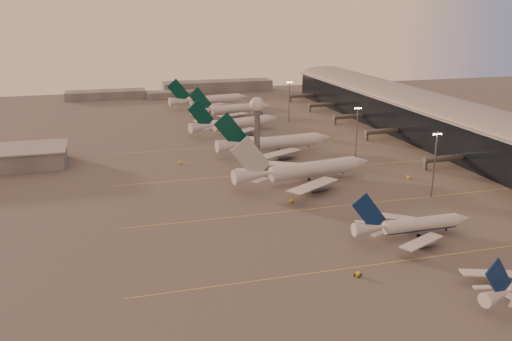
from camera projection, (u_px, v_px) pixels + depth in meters
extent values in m
plane|color=#555353|center=(365.00, 286.00, 139.15)|extent=(700.00, 700.00, 0.00)
cube|color=#E6D651|center=(443.00, 255.00, 156.09)|extent=(180.00, 0.25, 0.02)
cube|color=#E6D651|center=(371.00, 203.00, 197.52)|extent=(180.00, 0.25, 0.02)
cube|color=#E6D651|center=(324.00, 168.00, 238.96)|extent=(180.00, 0.25, 0.02)
cube|color=#E6D651|center=(287.00, 142.00, 285.01)|extent=(180.00, 0.25, 0.02)
cube|color=black|center=(464.00, 133.00, 265.63)|extent=(36.00, 360.00, 18.00)
cylinder|color=gray|center=(466.00, 115.00, 263.00)|extent=(10.08, 360.00, 10.08)
cube|color=gray|center=(466.00, 114.00, 262.94)|extent=(40.00, 362.00, 0.80)
cylinder|color=#57595E|center=(446.00, 158.00, 238.15)|extent=(22.00, 2.80, 2.80)
cube|color=#57595E|center=(426.00, 165.00, 236.25)|extent=(1.20, 1.20, 4.40)
cylinder|color=#57595E|center=(384.00, 131.00, 289.72)|extent=(22.00, 2.80, 2.80)
cube|color=#57595E|center=(367.00, 136.00, 287.82)|extent=(1.20, 1.20, 4.40)
cylinder|color=#57595E|center=(350.00, 116.00, 328.40)|extent=(22.00, 2.80, 2.80)
cube|color=#57595E|center=(335.00, 121.00, 326.49)|extent=(1.20, 1.20, 4.40)
cylinder|color=#57595E|center=(324.00, 104.00, 367.07)|extent=(22.00, 2.80, 2.80)
cube|color=#57595E|center=(310.00, 109.00, 365.17)|extent=(1.20, 1.20, 4.40)
cylinder|color=#57595E|center=(303.00, 95.00, 403.91)|extent=(22.00, 2.80, 2.80)
cube|color=#57595E|center=(290.00, 99.00, 402.00)|extent=(1.20, 1.20, 4.40)
cylinder|color=#57595E|center=(257.00, 138.00, 247.73)|extent=(2.60, 2.60, 22.00)
cylinder|color=#57595E|center=(257.00, 113.00, 244.36)|extent=(5.20, 5.20, 1.20)
sphere|color=silver|center=(257.00, 104.00, 243.22)|extent=(6.40, 6.40, 6.40)
cylinder|color=#57595E|center=(257.00, 96.00, 242.14)|extent=(0.16, 0.16, 2.00)
cylinder|color=#57595E|center=(434.00, 165.00, 200.31)|extent=(0.56, 0.56, 25.00)
cube|color=#57595E|center=(438.00, 133.00, 196.80)|extent=(3.60, 0.25, 0.25)
sphere|color=#FFEABF|center=(434.00, 134.00, 196.53)|extent=(0.56, 0.56, 0.56)
sphere|color=#FFEABF|center=(436.00, 134.00, 196.78)|extent=(0.56, 0.56, 0.56)
sphere|color=#FFEABF|center=(439.00, 134.00, 197.04)|extent=(0.56, 0.56, 0.56)
sphere|color=#FFEABF|center=(441.00, 134.00, 197.30)|extent=(0.56, 0.56, 0.56)
cylinder|color=#57595E|center=(357.00, 133.00, 249.67)|extent=(0.56, 0.56, 25.00)
cube|color=#57595E|center=(358.00, 107.00, 246.16)|extent=(3.60, 0.25, 0.25)
sphere|color=#FFEABF|center=(355.00, 108.00, 245.89)|extent=(0.56, 0.56, 0.56)
sphere|color=#FFEABF|center=(357.00, 108.00, 246.14)|extent=(0.56, 0.56, 0.56)
sphere|color=#FFEABF|center=(359.00, 108.00, 246.40)|extent=(0.56, 0.56, 0.56)
sphere|color=#FFEABF|center=(361.00, 108.00, 246.66)|extent=(0.56, 0.56, 0.56)
cylinder|color=#57595E|center=(289.00, 101.00, 332.03)|extent=(0.56, 0.56, 25.00)
cube|color=#57595E|center=(289.00, 82.00, 328.52)|extent=(3.60, 0.25, 0.25)
sphere|color=#FFEABF|center=(287.00, 83.00, 328.25)|extent=(0.56, 0.56, 0.56)
sphere|color=#FFEABF|center=(289.00, 82.00, 328.51)|extent=(0.56, 0.56, 0.56)
sphere|color=#FFEABF|center=(290.00, 82.00, 328.76)|extent=(0.56, 0.56, 0.56)
sphere|color=#FFEABF|center=(292.00, 82.00, 329.02)|extent=(0.56, 0.56, 0.56)
cube|color=slate|center=(106.00, 95.00, 417.50)|extent=(60.00, 18.00, 6.00)
cube|color=slate|center=(217.00, 86.00, 449.45)|extent=(90.00, 20.00, 9.00)
cube|color=slate|center=(172.00, 94.00, 421.32)|extent=(40.00, 15.00, 5.00)
cone|color=silver|center=(497.00, 297.00, 126.79)|extent=(9.80, 5.89, 3.72)
cube|color=silver|center=(491.00, 275.00, 139.54)|extent=(16.21, 7.24, 1.17)
cylinder|color=gray|center=(504.00, 282.00, 139.53)|extent=(4.70, 3.40, 2.42)
cube|color=gray|center=(505.00, 278.00, 139.22)|extent=(0.35, 0.31, 1.49)
cube|color=navy|center=(498.00, 280.00, 125.22)|extent=(9.96, 2.89, 11.08)
cube|color=silver|center=(482.00, 289.00, 130.27)|extent=(4.46, 2.39, 0.24)
cylinder|color=silver|center=(421.00, 225.00, 168.29)|extent=(24.77, 4.23, 4.22)
cylinder|color=navy|center=(420.00, 228.00, 168.57)|extent=(24.28, 3.05, 3.04)
cone|color=silver|center=(462.00, 221.00, 172.09)|extent=(4.80, 4.22, 4.22)
cone|color=silver|center=(369.00, 230.00, 163.62)|extent=(10.39, 4.22, 4.22)
cube|color=silver|center=(421.00, 243.00, 157.39)|extent=(17.77, 12.07, 1.33)
cylinder|color=gray|center=(425.00, 245.00, 160.99)|extent=(4.80, 2.74, 2.74)
cube|color=gray|center=(426.00, 241.00, 160.64)|extent=(0.33, 0.28, 1.69)
cube|color=silver|center=(386.00, 218.00, 176.50)|extent=(17.77, 12.08, 1.33)
cylinder|color=gray|center=(398.00, 225.00, 175.58)|extent=(4.80, 2.74, 2.74)
cube|color=gray|center=(398.00, 222.00, 175.24)|extent=(0.33, 0.28, 1.69)
cube|color=navy|center=(369.00, 214.00, 161.96)|extent=(11.57, 0.39, 12.57)
cube|color=silver|center=(377.00, 236.00, 159.18)|extent=(5.10, 3.72, 0.28)
cube|color=silver|center=(362.00, 224.00, 168.01)|extent=(5.10, 3.72, 0.28)
cylinder|color=black|center=(446.00, 231.00, 171.56)|extent=(0.55, 0.55, 1.11)
cylinder|color=black|center=(410.00, 232.00, 170.86)|extent=(1.22, 0.56, 1.22)
cylinder|color=black|center=(418.00, 238.00, 166.36)|extent=(1.22, 0.56, 1.22)
cylinder|color=silver|center=(313.00, 171.00, 220.64)|extent=(38.53, 11.63, 5.95)
cylinder|color=silver|center=(313.00, 175.00, 221.03)|extent=(37.53, 9.87, 4.28)
cone|color=silver|center=(360.00, 165.00, 229.58)|extent=(8.18, 6.99, 5.95)
cone|color=silver|center=(253.00, 178.00, 209.78)|extent=(16.68, 8.29, 5.95)
cube|color=silver|center=(313.00, 188.00, 203.49)|extent=(25.69, 21.41, 1.77)
cylinder|color=gray|center=(318.00, 190.00, 209.27)|extent=(7.87, 4.94, 3.87)
cube|color=gray|center=(318.00, 186.00, 208.87)|extent=(0.32, 0.28, 2.38)
cube|color=silver|center=(276.00, 166.00, 231.08)|extent=(27.88, 15.01, 1.77)
cylinder|color=gray|center=(289.00, 173.00, 230.34)|extent=(7.87, 4.94, 3.87)
cube|color=gray|center=(289.00, 170.00, 229.94)|extent=(0.32, 0.28, 2.38)
cube|color=#B4B6BC|center=(251.00, 161.00, 207.41)|extent=(16.35, 2.82, 17.65)
cube|color=silver|center=(260.00, 183.00, 203.19)|extent=(7.63, 6.47, 0.24)
cube|color=silver|center=(245.00, 173.00, 216.03)|extent=(7.86, 4.83, 0.24)
cylinder|color=black|center=(343.00, 176.00, 227.40)|extent=(0.48, 0.48, 0.96)
cylinder|color=black|center=(304.00, 179.00, 222.32)|extent=(1.12, 0.63, 1.06)
cylinder|color=black|center=(309.00, 182.00, 218.64)|extent=(1.12, 0.63, 1.06)
cylinder|color=silver|center=(283.00, 144.00, 263.94)|extent=(37.18, 9.75, 5.93)
cylinder|color=silver|center=(283.00, 147.00, 264.33)|extent=(36.28, 8.03, 4.27)
cone|color=silver|center=(323.00, 140.00, 271.68)|extent=(7.70, 6.64, 5.93)
cone|color=silver|center=(232.00, 148.00, 254.52)|extent=(15.95, 7.51, 5.93)
cube|color=silver|center=(279.00, 156.00, 247.30)|extent=(25.58, 20.06, 1.76)
cylinder|color=gray|center=(284.00, 158.00, 252.85)|extent=(7.48, 4.58, 3.85)
cube|color=gray|center=(284.00, 155.00, 252.44)|extent=(0.33, 0.29, 2.37)
cube|color=silver|center=(254.00, 141.00, 274.79)|extent=(27.06, 15.72, 1.76)
cylinder|color=gray|center=(265.00, 146.00, 273.84)|extent=(7.48, 4.58, 3.85)
cube|color=gray|center=(265.00, 143.00, 273.43)|extent=(0.33, 0.29, 2.37)
cube|color=#04352D|center=(231.00, 133.00, 252.17)|extent=(16.26, 2.07, 17.55)
cube|color=silver|center=(237.00, 151.00, 248.06)|extent=(7.45, 6.04, 0.26)
cube|color=silver|center=(227.00, 144.00, 260.71)|extent=(7.60, 4.94, 0.26)
cylinder|color=black|center=(308.00, 149.00, 269.94)|extent=(0.51, 0.51, 1.02)
cylinder|color=black|center=(275.00, 151.00, 265.95)|extent=(1.17, 0.63, 1.12)
cylinder|color=black|center=(279.00, 153.00, 261.95)|extent=(1.17, 0.63, 1.12)
cylinder|color=silver|center=(242.00, 125.00, 307.26)|extent=(35.25, 15.92, 5.67)
cylinder|color=silver|center=(242.00, 127.00, 307.63)|extent=(34.10, 14.20, 4.08)
cone|color=silver|center=(272.00, 121.00, 318.19)|extent=(8.19, 7.45, 5.67)
cone|color=silver|center=(203.00, 129.00, 294.05)|extent=(15.76, 9.82, 5.67)
cube|color=silver|center=(242.00, 133.00, 291.18)|extent=(22.14, 22.33, 1.68)
cylinder|color=gray|center=(246.00, 135.00, 296.90)|extent=(7.60, 5.55, 3.69)
cube|color=gray|center=(246.00, 133.00, 296.51)|extent=(0.35, 0.32, 2.27)
cube|color=silver|center=(216.00, 124.00, 314.89)|extent=(26.18, 10.51, 1.68)
cylinder|color=gray|center=(225.00, 128.00, 315.01)|extent=(7.60, 5.55, 3.69)
cube|color=gray|center=(225.00, 126.00, 314.62)|extent=(0.35, 0.32, 2.27)
cube|color=#04352D|center=(201.00, 117.00, 291.68)|extent=(14.99, 4.99, 16.78)
cube|color=silver|center=(208.00, 131.00, 288.42)|extent=(6.70, 6.53, 0.24)
cube|color=silver|center=(196.00, 126.00, 299.33)|extent=(7.11, 3.54, 0.24)
cylinder|color=black|center=(261.00, 128.00, 315.25)|extent=(0.49, 0.49, 0.98)
cylinder|color=black|center=(235.00, 131.00, 308.52)|extent=(1.17, 0.79, 1.08)
cylinder|color=black|center=(239.00, 132.00, 305.07)|extent=(1.17, 0.79, 1.08)
cylinder|color=silver|center=(237.00, 110.00, 351.05)|extent=(34.48, 9.90, 5.49)
cylinder|color=silver|center=(237.00, 112.00, 351.41)|extent=(33.61, 8.29, 3.95)
cone|color=silver|center=(266.00, 108.00, 358.69)|extent=(7.25, 6.31, 5.49)
cone|color=silver|center=(202.00, 112.00, 341.76)|extent=(14.88, 7.31, 5.49)
cube|color=silver|center=(233.00, 116.00, 335.58)|extent=(23.45, 19.03, 1.63)
cylinder|color=gray|center=(237.00, 119.00, 340.79)|extent=(7.00, 4.40, 3.57)
cube|color=gray|center=(237.00, 117.00, 340.41)|extent=(0.31, 0.27, 2.20)
cube|color=silver|center=(218.00, 109.00, 360.77)|extent=(25.17, 14.02, 1.63)
cylinder|color=gray|center=(225.00, 112.00, 360.02)|extent=(7.00, 4.40, 3.57)
cube|color=gray|center=(225.00, 111.00, 359.64)|extent=(0.31, 0.27, 2.20)
cube|color=#04352D|center=(200.00, 102.00, 339.58)|extent=(15.02, 2.31, 16.25)
cube|color=silver|center=(204.00, 113.00, 335.84)|extent=(6.86, 5.70, 0.24)
cube|color=silver|center=(198.00, 110.00, 347.43)|extent=(7.04, 4.43, 0.24)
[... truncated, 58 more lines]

